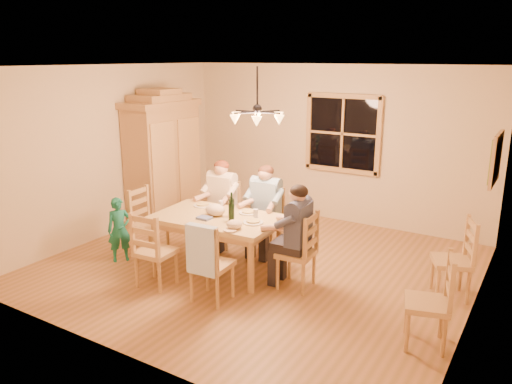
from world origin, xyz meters
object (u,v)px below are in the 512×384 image
Objects in this scene: wine_bottle_a at (232,204)px; child at (119,230)px; dining_table at (217,224)px; adult_woman at (221,193)px; chandelier at (257,116)px; armoire at (163,162)px; adult_slate_man at (297,224)px; adult_plaid_man at (265,199)px; chair_near_left at (156,263)px; chair_end_right at (296,264)px; chair_spare_back at (450,273)px; chair_near_right at (212,276)px; chair_end_left at (151,234)px; chair_spare_front at (425,317)px; wine_bottle_b at (231,209)px; chair_far_left at (222,227)px; chair_far_right at (265,234)px.

wine_bottle_a reaches higher than child.
dining_table is 0.91m from adult_woman.
chandelier is 2.77m from armoire.
adult_plaid_man is at bearing 46.64° from adult_slate_man.
adult_woman reaches higher than child.
wine_bottle_a is at bearing -33.35° from child.
chair_near_left is 1.00× the size of chair_end_right.
chair_end_right and chair_spare_back have the same top height.
armoire is 2.63× the size of adult_slate_man.
adult_plaid_man is at bearing 93.37° from chair_near_right.
adult_woman reaches higher than chair_end_left.
chandelier is at bearing 152.00° from adult_woman.
wine_bottle_a reaches higher than chair_near_left.
chair_spare_front is at bearing -11.09° from wine_bottle_a.
child is (-1.76, -0.84, -1.62)m from chandelier.
chair_end_left is 3.00× the size of wine_bottle_b.
chair_far_left is (1.55, -0.47, -0.75)m from armoire.
chair_spare_front and chair_spare_back have the same top height.
chair_end_right reaches higher than child.
chair_end_right is 1.13× the size of adult_plaid_man.
chair_end_right is 1.00× the size of chair_spare_back.
chair_end_right is at bearing -3.49° from adult_slate_man.
armoire is at bearing 148.63° from dining_table.
chair_far_right is (0.74, 0.05, 0.00)m from chair_far_left.
chair_far_right reaches higher than dining_table.
chair_spare_back reaches higher than dining_table.
chair_near_right is at bearing -87.03° from chandelier.
adult_plaid_man is at bearing 89.92° from wine_bottle_b.
chair_end_left is at bearing 69.13° from chair_spare_front.
chair_spare_back is (3.32, 0.05, 0.00)m from chair_far_left.
adult_woman reaches higher than chair_far_right.
wine_bottle_a is (2.19, -1.13, -0.13)m from armoire.
chandelier reaches higher than adult_woman.
chair_end_left is at bearing 27.98° from adult_plaid_man.
chair_far_left is at bearing -16.79° from armoire.
wine_bottle_b reaches higher than chair_far_left.
chair_far_left is 1.27m from wine_bottle_b.
chair_end_left and chair_spare_back have the same top height.
chair_spare_back is at bearing 177.31° from chair_far_left.
chair_far_left is at bearing 155.49° from chandelier.
chair_far_left is at bearing -0.00° from chair_far_right.
chair_end_left is 1.76m from adult_plaid_man.
adult_slate_man is (0.00, -0.00, 0.54)m from chair_end_right.
chair_near_left is 1.06m from child.
chair_spare_front is (2.45, -0.79, -1.77)m from chandelier.
adult_woman is 3.57m from chair_spare_front.
armoire reaches higher than chair_far_right.
chandelier is 2.02m from chair_far_left.
chair_end_left is 1.21m from adult_woman.
chandelier is 1.56m from adult_woman.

